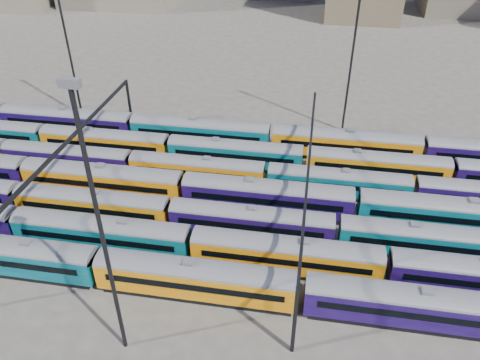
% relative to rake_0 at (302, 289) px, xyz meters
% --- Properties ---
extents(ground, '(500.00, 500.00, 0.00)m').
position_rel_rake_0_xyz_m(ground, '(-10.43, 15.00, -2.68)').
color(ground, '#48423D').
rests_on(ground, ground).
extents(rake_0, '(124.24, 3.03, 5.10)m').
position_rel_rake_0_xyz_m(rake_0, '(0.00, 0.00, 0.00)').
color(rake_0, black).
rests_on(rake_0, ground).
extents(rake_1, '(122.91, 3.00, 5.05)m').
position_rel_rake_0_xyz_m(rake_1, '(8.34, 5.00, -0.03)').
color(rake_1, black).
rests_on(rake_1, ground).
extents(rake_2, '(136.13, 2.85, 4.78)m').
position_rel_rake_0_xyz_m(rake_2, '(-25.92, 10.00, -0.17)').
color(rake_2, black).
rests_on(rake_2, ground).
extents(rake_3, '(128.76, 3.14, 5.29)m').
position_rel_rake_0_xyz_m(rake_3, '(-15.92, 15.00, 0.10)').
color(rake_3, black).
rests_on(rake_3, ground).
extents(rake_4, '(112.94, 2.76, 4.63)m').
position_rel_rake_0_xyz_m(rake_4, '(-5.85, 20.00, -0.25)').
color(rake_4, black).
rests_on(rake_4, ground).
extents(rake_5, '(118.10, 2.88, 4.84)m').
position_rel_rake_0_xyz_m(rake_5, '(-1.05, 25.00, -0.14)').
color(rake_5, black).
rests_on(rake_5, ground).
extents(rake_6, '(130.91, 3.19, 5.38)m').
position_rel_rake_0_xyz_m(rake_6, '(-6.31, 30.00, 0.15)').
color(rake_6, black).
rests_on(rake_6, ground).
extents(gantry_1, '(0.35, 40.35, 8.03)m').
position_rel_rake_0_xyz_m(gantry_1, '(-30.43, 15.00, 4.11)').
color(gantry_1, black).
rests_on(gantry_1, ground).
extents(gantry_2, '(0.35, 40.35, 8.03)m').
position_rel_rake_0_xyz_m(gantry_2, '(-0.43, 15.00, 4.11)').
color(gantry_2, black).
rests_on(gantry_2, ground).
extents(mast_1, '(1.40, 0.50, 25.60)m').
position_rel_rake_0_xyz_m(mast_1, '(-40.43, 37.00, 11.29)').
color(mast_1, black).
rests_on(mast_1, ground).
extents(mast_2, '(1.40, 0.50, 25.60)m').
position_rel_rake_0_xyz_m(mast_2, '(-15.43, -7.00, 11.29)').
color(mast_2, black).
rests_on(mast_2, ground).
extents(mast_3, '(1.40, 0.50, 25.60)m').
position_rel_rake_0_xyz_m(mast_3, '(4.57, 39.00, 11.29)').
color(mast_3, black).
rests_on(mast_3, ground).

